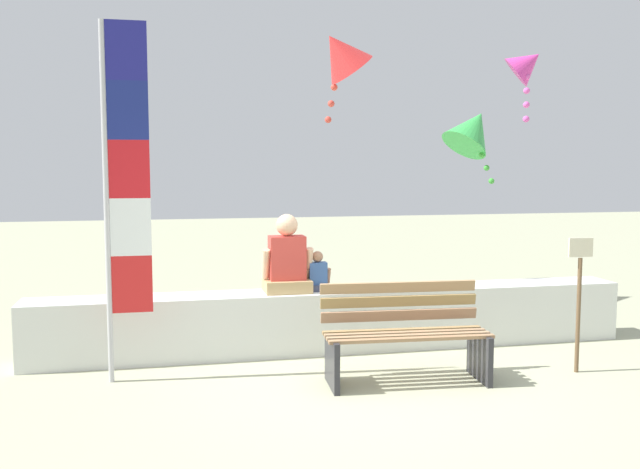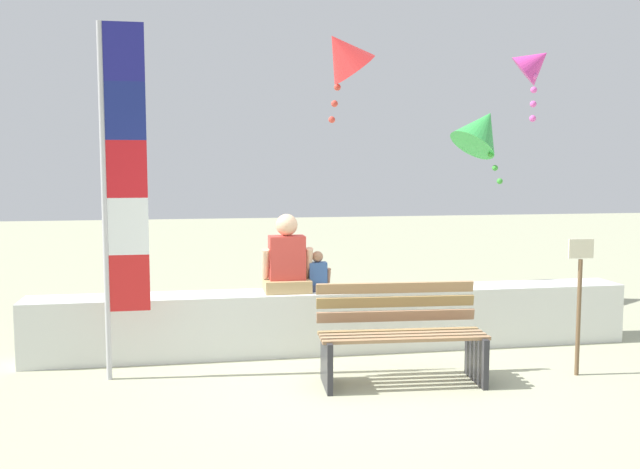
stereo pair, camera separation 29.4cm
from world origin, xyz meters
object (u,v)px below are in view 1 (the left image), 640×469
at_px(person_child, 317,275).
at_px(flag_banner, 121,182).
at_px(person_adult, 287,262).
at_px(kite_green, 473,130).
at_px(park_bench, 405,337).
at_px(kite_red, 341,54).
at_px(kite_magenta, 527,64).
at_px(sign_post, 579,293).

bearing_deg(person_child, flag_banner, -160.89).
bearing_deg(person_adult, kite_green, 34.99).
relative_size(person_child, flag_banner, 0.13).
relative_size(park_bench, kite_red, 1.38).
distance_m(person_adult, kite_magenta, 4.12).
height_order(kite_green, kite_red, kite_red).
bearing_deg(sign_post, flag_banner, 171.30).
height_order(park_bench, sign_post, sign_post).
bearing_deg(park_bench, sign_post, -3.51).
xyz_separation_m(park_bench, kite_magenta, (2.39, 2.27, 2.83)).
xyz_separation_m(park_bench, person_child, (-0.56, 1.21, 0.40)).
distance_m(park_bench, kite_green, 4.47).
distance_m(person_child, kite_red, 2.53).
bearing_deg(kite_red, kite_magenta, 9.47).
bearing_deg(kite_magenta, kite_red, -170.53).
height_order(park_bench, flag_banner, flag_banner).
xyz_separation_m(kite_green, kite_red, (-2.30, -1.48, 0.76)).
bearing_deg(person_adult, kite_red, 41.09).
relative_size(park_bench, flag_banner, 0.47).
relative_size(person_adult, kite_magenta, 0.78).
xyz_separation_m(flag_banner, sign_post, (4.20, -0.64, -1.06)).
height_order(person_adult, sign_post, person_adult).
height_order(flag_banner, sign_post, flag_banner).
bearing_deg(kite_red, person_adult, -138.91).
bearing_deg(person_adult, kite_magenta, 18.00).
bearing_deg(person_child, kite_red, 57.57).
relative_size(person_adult, flag_banner, 0.25).
bearing_deg(person_child, kite_green, 38.11).
xyz_separation_m(person_adult, person_child, (0.33, 0.00, -0.16)).
distance_m(park_bench, kite_magenta, 4.35).
height_order(park_bench, kite_green, kite_green).
bearing_deg(person_adult, park_bench, -53.85).
relative_size(park_bench, kite_magenta, 1.46).
xyz_separation_m(person_adult, kite_green, (3.03, 2.12, 1.50)).
bearing_deg(kite_green, park_bench, -122.79).
relative_size(kite_magenta, sign_post, 0.81).
bearing_deg(sign_post, kite_green, 82.54).
xyz_separation_m(park_bench, kite_green, (2.15, 3.34, 2.06)).
xyz_separation_m(kite_magenta, sign_post, (-0.69, -2.38, -2.48)).
bearing_deg(kite_green, sign_post, -97.46).
bearing_deg(flag_banner, person_adult, 22.60).
xyz_separation_m(park_bench, flag_banner, (-2.50, 0.54, 1.42)).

